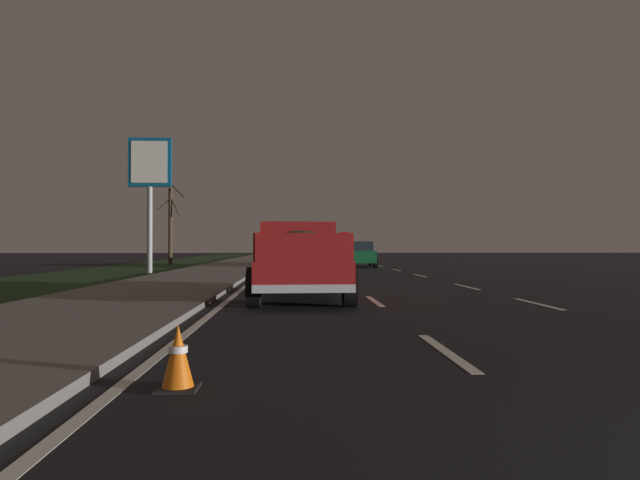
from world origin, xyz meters
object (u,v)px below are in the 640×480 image
at_px(bare_tree_far, 171,224).
at_px(pickup_truck, 298,258).
at_px(gas_price_sign, 150,173).
at_px(traffic_cone_near, 178,358).
at_px(sedan_white, 300,254).
at_px(sedan_green, 358,254).

bearing_deg(bare_tree_far, pickup_truck, -160.79).
bearing_deg(pickup_truck, gas_price_sign, 29.39).
height_order(pickup_truck, gas_price_sign, gas_price_sign).
bearing_deg(traffic_cone_near, sedan_white, -2.72).
relative_size(sedan_green, traffic_cone_near, 7.67).
xyz_separation_m(pickup_truck, gas_price_sign, (11.77, 6.63, 3.58)).
bearing_deg(sedan_green, pickup_truck, 169.60).
xyz_separation_m(sedan_green, gas_price_sign, (-8.46, 10.34, 3.78)).
xyz_separation_m(sedan_white, bare_tree_far, (5.92, 8.76, 1.98)).
bearing_deg(sedan_green, gas_price_sign, 129.28).
distance_m(sedan_white, bare_tree_far, 10.75).
relative_size(sedan_white, bare_tree_far, 0.79).
bearing_deg(traffic_cone_near, sedan_green, -9.54).
height_order(pickup_truck, traffic_cone_near, pickup_truck).
relative_size(pickup_truck, sedan_white, 1.24).
height_order(sedan_green, sedan_white, same).
bearing_deg(pickup_truck, bare_tree_far, 19.21).
xyz_separation_m(sedan_green, bare_tree_far, (4.38, 12.28, 1.98)).
xyz_separation_m(sedan_green, traffic_cone_near, (-28.67, 4.82, -0.50)).
height_order(bare_tree_far, traffic_cone_near, bare_tree_far).
bearing_deg(traffic_cone_near, bare_tree_far, 12.73).
bearing_deg(sedan_white, gas_price_sign, 135.44).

